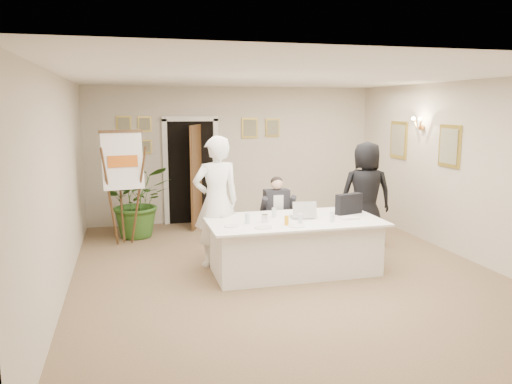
{
  "coord_description": "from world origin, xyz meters",
  "views": [
    {
      "loc": [
        -2.16,
        -6.74,
        2.38
      ],
      "look_at": [
        -0.26,
        0.6,
        1.09
      ],
      "focal_mm": 35.0,
      "sensor_mm": 36.0,
      "label": 1
    }
  ],
  "objects": [
    {
      "name": "wall_left",
      "position": [
        -3.0,
        0.0,
        1.4
      ],
      "size": [
        0.1,
        7.0,
        2.8
      ],
      "primitive_type": "cube",
      "color": "beige",
      "rests_on": "floor"
    },
    {
      "name": "steel_jug",
      "position": [
        -0.31,
        -0.11,
        0.83
      ],
      "size": [
        0.12,
        0.12,
        0.11
      ],
      "primitive_type": "cylinder",
      "rotation": [
        0.0,
        0.0,
        -0.23
      ],
      "color": "silver",
      "rests_on": "conference_table"
    },
    {
      "name": "paper_stack",
      "position": [
        0.93,
        -0.21,
        0.79
      ],
      "size": [
        0.27,
        0.19,
        0.03
      ],
      "primitive_type": "cube",
      "rotation": [
        0.0,
        0.0,
        0.01
      ],
      "color": "white",
      "rests_on": "conference_table"
    },
    {
      "name": "wall_sconce",
      "position": [
        2.9,
        1.2,
        2.1
      ],
      "size": [
        0.2,
        0.3,
        0.24
      ],
      "primitive_type": null,
      "color": "#C07E3D",
      "rests_on": "wall_right"
    },
    {
      "name": "seated_man",
      "position": [
        0.17,
        0.88,
        0.64
      ],
      "size": [
        0.6,
        0.63,
        1.29
      ],
      "primitive_type": null,
      "rotation": [
        0.0,
        0.0,
        0.08
      ],
      "color": "black",
      "rests_on": "floor"
    },
    {
      "name": "standing_man",
      "position": [
        -0.9,
        0.5,
        0.99
      ],
      "size": [
        0.78,
        0.58,
        1.97
      ],
      "primitive_type": "imported",
      "rotation": [
        0.0,
        0.0,
        3.3
      ],
      "color": "white",
      "rests_on": "floor"
    },
    {
      "name": "wall_right",
      "position": [
        3.0,
        0.0,
        1.4
      ],
      "size": [
        0.1,
        7.0,
        2.8
      ],
      "primitive_type": "cube",
      "color": "beige",
      "rests_on": "floor"
    },
    {
      "name": "wall_front",
      "position": [
        0.0,
        -3.5,
        1.4
      ],
      "size": [
        6.0,
        0.1,
        2.8
      ],
      "primitive_type": "cube",
      "color": "beige",
      "rests_on": "floor"
    },
    {
      "name": "oj_glass",
      "position": [
        -0.07,
        -0.35,
        0.84
      ],
      "size": [
        0.08,
        0.08,
        0.13
      ],
      "primitive_type": "cylinder",
      "rotation": [
        0.0,
        0.0,
        -0.27
      ],
      "color": "orange",
      "rests_on": "conference_table"
    },
    {
      "name": "glass_a",
      "position": [
        -0.58,
        -0.13,
        0.84
      ],
      "size": [
        0.07,
        0.07,
        0.14
      ],
      "primitive_type": "cylinder",
      "rotation": [
        0.0,
        0.0,
        -0.04
      ],
      "color": "silver",
      "rests_on": "conference_table"
    },
    {
      "name": "wall_back",
      "position": [
        0.0,
        3.5,
        1.4
      ],
      "size": [
        6.0,
        0.1,
        2.8
      ],
      "primitive_type": "cube",
      "color": "beige",
      "rests_on": "floor"
    },
    {
      "name": "ceiling",
      "position": [
        0.0,
        0.0,
        2.8
      ],
      "size": [
        6.0,
        7.0,
        0.02
      ],
      "primitive_type": "cube",
      "color": "white",
      "rests_on": "wall_back"
    },
    {
      "name": "plate_near",
      "position": [
        0.04,
        -0.46,
        0.78
      ],
      "size": [
        0.26,
        0.26,
        0.01
      ],
      "primitive_type": "cylinder",
      "rotation": [
        0.0,
        0.0,
        -0.1
      ],
      "color": "white",
      "rests_on": "conference_table"
    },
    {
      "name": "plate_left",
      "position": [
        -0.82,
        -0.25,
        0.78
      ],
      "size": [
        0.25,
        0.25,
        0.01
      ],
      "primitive_type": "cylinder",
      "rotation": [
        0.0,
        0.0,
        -0.31
      ],
      "color": "white",
      "rests_on": "conference_table"
    },
    {
      "name": "conference_table",
      "position": [
        0.14,
        -0.03,
        0.39
      ],
      "size": [
        2.51,
        1.35,
        0.78
      ],
      "color": "silver",
      "rests_on": "floor"
    },
    {
      "name": "doorway",
      "position": [
        -0.88,
        3.32,
        1.04
      ],
      "size": [
        1.14,
        0.86,
        2.2
      ],
      "color": "black",
      "rests_on": "floor"
    },
    {
      "name": "flip_chart",
      "position": [
        -2.26,
        2.03,
        0.91
      ],
      "size": [
        0.7,
        0.48,
        1.96
      ],
      "color": "#371E11",
      "rests_on": "floor"
    },
    {
      "name": "plate_mid",
      "position": [
        -0.43,
        -0.43,
        0.78
      ],
      "size": [
        0.24,
        0.24,
        0.01
      ],
      "primitive_type": "cylinder",
      "rotation": [
        0.0,
        0.0,
        0.01
      ],
      "color": "white",
      "rests_on": "conference_table"
    },
    {
      "name": "pictures_back_wall",
      "position": [
        -0.8,
        3.47,
        1.85
      ],
      "size": [
        3.4,
        0.06,
        0.8
      ],
      "primitive_type": null,
      "color": "gold",
      "rests_on": "wall_back"
    },
    {
      "name": "glass_b",
      "position": [
        0.14,
        -0.31,
        0.84
      ],
      "size": [
        0.08,
        0.08,
        0.14
      ],
      "primitive_type": "cylinder",
      "rotation": [
        0.0,
        0.0,
        -0.34
      ],
      "color": "silver",
      "rests_on": "conference_table"
    },
    {
      "name": "glass_c",
      "position": [
        0.62,
        -0.33,
        0.84
      ],
      "size": [
        0.07,
        0.07,
        0.14
      ],
      "primitive_type": "cylinder",
      "rotation": [
        0.0,
        0.0,
        0.19
      ],
      "color": "silver",
      "rests_on": "conference_table"
    },
    {
      "name": "pictures_right_wall",
      "position": [
        2.97,
        1.2,
        1.75
      ],
      "size": [
        0.06,
        2.2,
        0.8
      ],
      "primitive_type": null,
      "color": "gold",
      "rests_on": "wall_right"
    },
    {
      "name": "standing_woman",
      "position": [
        1.8,
        0.99,
        0.9
      ],
      "size": [
        0.99,
        0.76,
        1.81
      ],
      "primitive_type": "imported",
      "rotation": [
        0.0,
        0.0,
        2.91
      ],
      "color": "black",
      "rests_on": "floor"
    },
    {
      "name": "floor",
      "position": [
        0.0,
        0.0,
        0.0
      ],
      "size": [
        7.0,
        7.0,
        0.0
      ],
      "primitive_type": "plane",
      "color": "brown",
      "rests_on": "ground"
    },
    {
      "name": "laptop",
      "position": [
        0.3,
        0.06,
        0.91
      ],
      "size": [
        0.4,
        0.42,
        0.28
      ],
      "primitive_type": null,
      "rotation": [
        0.0,
        0.0,
        -0.17
      ],
      "color": "#B7BABC",
      "rests_on": "conference_table"
    },
    {
      "name": "laptop_bag",
      "position": [
        1.07,
        0.11,
        0.93
      ],
      "size": [
        0.46,
        0.24,
        0.31
      ],
      "primitive_type": "cube",
      "rotation": [
        0.0,
        0.0,
        0.28
      ],
      "color": "black",
      "rests_on": "conference_table"
    },
    {
      "name": "potted_palm",
      "position": [
        -2.0,
        2.56,
        0.67
      ],
      "size": [
        1.24,
        1.08,
        1.34
      ],
      "primitive_type": "imported",
      "rotation": [
        0.0,
        0.0,
        0.03
      ],
      "color": "#2D551C",
      "rests_on": "floor"
    },
    {
      "name": "glass_d",
      "position": [
        -0.1,
        0.17,
        0.84
      ],
      "size": [
        0.07,
        0.07,
        0.14
      ],
      "primitive_type": "cylinder",
      "rotation": [
        0.0,
        0.0,
        0.02
      ],
      "color": "silver",
      "rests_on": "conference_table"
    }
  ]
}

